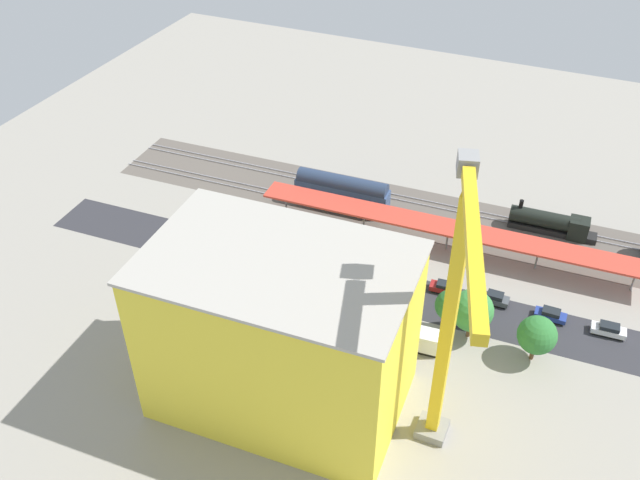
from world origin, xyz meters
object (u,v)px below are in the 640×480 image
(freight_coach_far, at_px, (342,191))
(parked_car_0, at_px, (609,330))
(parked_car_2, at_px, (495,299))
(parked_car_6, at_px, (296,248))
(tower_crane, at_px, (452,315))
(traffic_light, at_px, (270,260))
(parked_car_3, at_px, (445,288))
(construction_building, at_px, (281,334))
(platform_canopy_near, at_px, (449,228))
(locomotive, at_px, (553,224))
(parked_car_1, at_px, (550,315))
(street_tree_0, at_px, (451,306))
(parked_car_4, at_px, (389,274))
(street_tree_2, at_px, (537,335))
(parked_car_5, at_px, (341,258))
(street_tree_3, at_px, (472,310))
(street_tree_1, at_px, (329,267))
(box_truck_0, at_px, (407,337))
(box_truck_1, at_px, (281,293))

(freight_coach_far, distance_m, parked_car_0, 48.78)
(parked_car_2, height_order, parked_car_6, parked_car_2)
(tower_crane, distance_m, traffic_light, 40.59)
(parked_car_3, height_order, construction_building, construction_building)
(platform_canopy_near, height_order, locomotive, locomotive)
(parked_car_1, relative_size, street_tree_0, 0.61)
(parked_car_4, distance_m, tower_crane, 36.96)
(locomotive, height_order, construction_building, construction_building)
(platform_canopy_near, bearing_deg, traffic_light, 38.77)
(tower_crane, relative_size, street_tree_2, 5.14)
(parked_car_3, bearing_deg, parked_car_2, -176.39)
(parked_car_5, height_order, street_tree_3, street_tree_3)
(platform_canopy_near, height_order, parked_car_6, platform_canopy_near)
(parked_car_1, bearing_deg, street_tree_3, 38.56)
(traffic_light, bearing_deg, street_tree_2, 178.95)
(parked_car_2, bearing_deg, parked_car_5, 0.10)
(street_tree_1, bearing_deg, locomotive, -134.05)
(street_tree_0, bearing_deg, tower_crane, 99.32)
(parked_car_3, bearing_deg, parked_car_1, -179.17)
(parked_car_1, xyz_separation_m, street_tree_3, (10.14, 8.08, 4.11))
(tower_crane, distance_m, box_truck_0, 25.63)
(freight_coach_far, height_order, street_tree_1, street_tree_1)
(freight_coach_far, relative_size, construction_building, 0.57)
(parked_car_1, distance_m, construction_building, 41.79)
(parked_car_5, xyz_separation_m, street_tree_0, (-19.74, 8.72, 4.32))
(platform_canopy_near, relative_size, street_tree_0, 8.64)
(tower_crane, height_order, street_tree_0, tower_crane)
(street_tree_0, distance_m, street_tree_2, 11.85)
(parked_car_1, distance_m, traffic_light, 41.97)
(parked_car_2, height_order, street_tree_2, street_tree_2)
(freight_coach_far, relative_size, parked_car_1, 3.81)
(parked_car_6, relative_size, box_truck_1, 0.44)
(platform_canopy_near, relative_size, parked_car_1, 14.25)
(parked_car_3, distance_m, street_tree_2, 17.22)
(parked_car_1, bearing_deg, platform_canopy_near, -29.38)
(box_truck_0, height_order, street_tree_2, street_tree_2)
(street_tree_3, bearing_deg, parked_car_3, -55.27)
(parked_car_0, distance_m, street_tree_0, 23.07)
(freight_coach_far, relative_size, parked_car_2, 4.03)
(parked_car_0, bearing_deg, street_tree_1, 11.32)
(parked_car_1, height_order, street_tree_0, street_tree_0)
(parked_car_0, xyz_separation_m, street_tree_3, (18.12, 8.12, 4.07))
(freight_coach_far, bearing_deg, locomotive, -169.19)
(freight_coach_far, height_order, parked_car_1, freight_coach_far)
(construction_building, bearing_deg, street_tree_1, -86.49)
(parked_car_3, xyz_separation_m, tower_crane, (-5.73, 27.48, 20.52))
(parked_car_1, bearing_deg, parked_car_2, -1.72)
(platform_canopy_near, xyz_separation_m, street_tree_0, (-5.12, 18.72, 0.82))
(parked_car_3, relative_size, tower_crane, 0.13)
(parked_car_0, bearing_deg, locomotive, -63.28)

